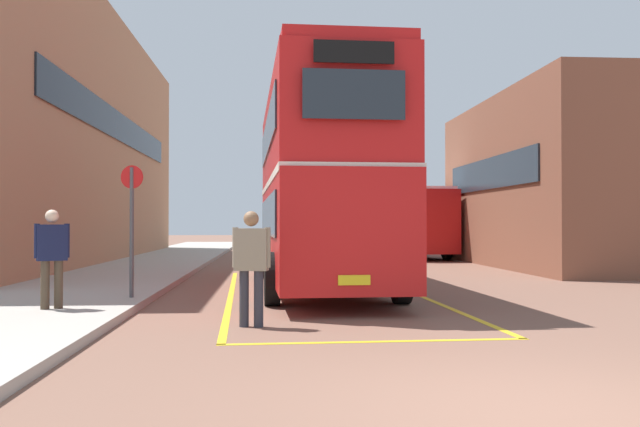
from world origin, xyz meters
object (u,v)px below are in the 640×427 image
(double_decker_bus, at_px, (319,182))
(pedestrian_waiting_near, at_px, (52,252))
(pedestrian_boarding, at_px, (251,260))
(bus_stop_sign, at_px, (132,217))
(single_deck_bus, at_px, (400,221))

(double_decker_bus, relative_size, pedestrian_waiting_near, 6.52)
(pedestrian_boarding, height_order, bus_stop_sign, bus_stop_sign)
(pedestrian_boarding, bearing_deg, single_deck_bus, 73.50)
(pedestrian_boarding, relative_size, pedestrian_waiting_near, 1.06)
(single_deck_bus, bearing_deg, pedestrian_waiting_near, -115.72)
(pedestrian_waiting_near, distance_m, bus_stop_sign, 1.98)
(double_decker_bus, bearing_deg, bus_stop_sign, -141.56)
(double_decker_bus, relative_size, pedestrian_boarding, 6.15)
(pedestrian_boarding, bearing_deg, bus_stop_sign, 128.83)
(pedestrian_boarding, distance_m, pedestrian_waiting_near, 3.51)
(double_decker_bus, xyz_separation_m, single_deck_bus, (4.79, 15.06, -0.87))
(pedestrian_waiting_near, bearing_deg, bus_stop_sign, 60.00)
(single_deck_bus, xyz_separation_m, bus_stop_sign, (-8.53, -18.03, 0.01))
(single_deck_bus, distance_m, pedestrian_waiting_near, 21.84)
(double_decker_bus, bearing_deg, pedestrian_boarding, -103.52)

